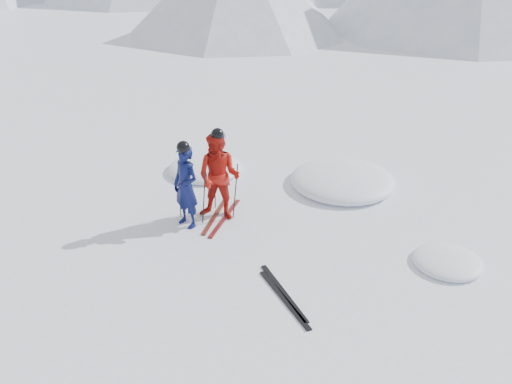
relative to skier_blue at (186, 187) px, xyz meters
The scene contains 12 objects.
ground 3.05m from the skier_blue, ahead, with size 160.00×160.00×0.00m, color white.
skier_blue is the anchor object (origin of this frame).
skier_red 0.73m from the skier_blue, 59.18° to the left, with size 0.92×0.72×1.89m, color #B3170E.
pole_blue_left 0.44m from the skier_blue, 153.43° to the left, with size 0.02×0.02×1.16m, color black.
pole_blue_right 0.46m from the skier_blue, 45.00° to the left, with size 0.02×0.02×1.16m, color black.
pole_red_left 0.91m from the skier_blue, 85.42° to the left, with size 0.02×0.02×1.26m, color black.
pole_red_right 1.05m from the skier_blue, 48.97° to the left, with size 0.02×0.02×1.26m, color black.
ski_worn_left 1.09m from the skier_blue, 68.05° to the left, with size 0.09×1.70×0.03m, color black.
ski_worn_right 1.17m from the skier_blue, 51.68° to the left, with size 0.09×1.70×0.03m, color black.
ski_loose_a 3.09m from the skier_blue, 17.83° to the right, with size 0.09×1.70×0.03m, color black.
ski_loose_b 3.23m from the skier_blue, 19.89° to the right, with size 0.09×1.70×0.03m, color black.
snow_lumps 3.36m from the skier_blue, 66.67° to the left, with size 7.80×3.86×0.54m.
Camera 1 is at (3.57, -7.07, 5.66)m, focal length 38.00 mm.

